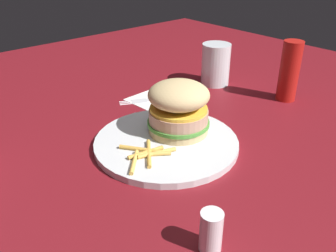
{
  "coord_description": "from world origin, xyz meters",
  "views": [
    {
      "loc": [
        0.38,
        0.42,
        0.34
      ],
      "look_at": [
        0.01,
        0.0,
        0.04
      ],
      "focal_mm": 38.29,
      "sensor_mm": 36.0,
      "label": 1
    }
  ],
  "objects": [
    {
      "name": "fork",
      "position": [
        -0.1,
        -0.17,
        0.0
      ],
      "size": [
        0.16,
        0.09,
        0.0
      ],
      "color": "silver",
      "rests_on": "napkin"
    },
    {
      "name": "napkin",
      "position": [
        -0.11,
        -0.17,
        0.0
      ],
      "size": [
        0.12,
        0.12,
        0.0
      ],
      "primitive_type": "cube",
      "rotation": [
        0.0,
        0.0,
        0.07
      ],
      "color": "white",
      "rests_on": "ground_plane"
    },
    {
      "name": "fries_pile",
      "position": [
        0.07,
        0.02,
        0.02
      ],
      "size": [
        0.1,
        0.09,
        0.01
      ],
      "color": "#E5B251",
      "rests_on": "plate"
    },
    {
      "name": "drink_glass",
      "position": [
        -0.28,
        -0.15,
        0.04
      ],
      "size": [
        0.07,
        0.07,
        0.1
      ],
      "color": "silver",
      "rests_on": "ground_plane"
    },
    {
      "name": "ketchup_bottle",
      "position": [
        -0.33,
        0.03,
        0.07
      ],
      "size": [
        0.04,
        0.04,
        0.14
      ],
      "primitive_type": "cylinder",
      "color": "#B21914",
      "rests_on": "ground_plane"
    },
    {
      "name": "ground_plane",
      "position": [
        0.0,
        0.0,
        0.0
      ],
      "size": [
        1.6,
        1.6,
        0.0
      ],
      "primitive_type": "plane",
      "color": "maroon"
    },
    {
      "name": "sandwich",
      "position": [
        -0.03,
        -0.01,
        0.06
      ],
      "size": [
        0.12,
        0.12,
        0.1
      ],
      "color": "tan",
      "rests_on": "plate"
    },
    {
      "name": "plate",
      "position": [
        0.01,
        0.0,
        0.01
      ],
      "size": [
        0.26,
        0.26,
        0.01
      ],
      "primitive_type": "cylinder",
      "color": "silver",
      "rests_on": "ground_plane"
    },
    {
      "name": "salt_shaker",
      "position": [
        0.13,
        0.22,
        0.03
      ],
      "size": [
        0.03,
        0.03,
        0.06
      ],
      "primitive_type": "cylinder",
      "color": "white",
      "rests_on": "ground_plane"
    }
  ]
}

